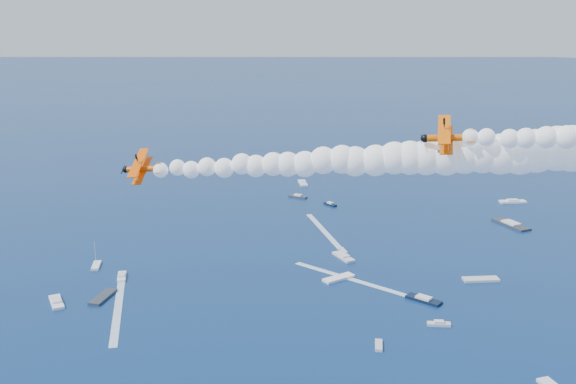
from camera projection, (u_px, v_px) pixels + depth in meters
The scene contains 5 objects.
biplane_lead at pixel (448, 138), 97.22m from camera, with size 7.64×8.57×5.16m, color #F75F05, non-canonical shape.
biplane_trail at pixel (143, 169), 107.73m from camera, with size 6.77×7.59×4.57m, color #FF5605, non-canonical shape.
smoke_trail_trail at pixel (357, 160), 102.18m from camera, with size 63.27×33.21×12.04m, color white, non-canonical shape.
spectator_boats at pixel (464, 274), 194.20m from camera, with size 210.09×183.69×0.70m.
boat_wakes at pixel (367, 288), 185.66m from camera, with size 168.04×112.11×0.04m.
Camera 1 is at (54.79, -66.39, 75.68)m, focal length 41.90 mm.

